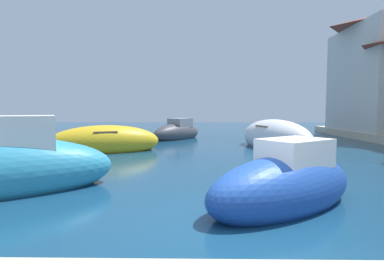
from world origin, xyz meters
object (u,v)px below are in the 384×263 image
at_px(moored_boat_6, 31,135).
at_px(moored_boat_3, 275,138).
at_px(moored_boat_0, 177,132).
at_px(moored_boat_4, 285,185).
at_px(moored_boat_5, 105,142).

bearing_deg(moored_boat_6, moored_boat_3, -114.99).
bearing_deg(moored_boat_0, moored_boat_4, 49.25).
xyz_separation_m(moored_boat_4, moored_boat_6, (-12.93, 13.73, -0.15)).
xyz_separation_m(moored_boat_0, moored_boat_5, (-3.02, -6.17, 0.01)).
height_order(moored_boat_0, moored_boat_5, moored_boat_0).
bearing_deg(moored_boat_3, moored_boat_5, -98.88).
xyz_separation_m(moored_boat_0, moored_boat_6, (-9.81, -0.30, -0.15)).
bearing_deg(moored_boat_3, moored_boat_0, -150.17).
height_order(moored_boat_3, moored_boat_4, moored_boat_3).
relative_size(moored_boat_0, moored_boat_6, 1.27).
relative_size(moored_boat_0, moored_boat_4, 1.06).
distance_m(moored_boat_3, moored_boat_6, 15.76).
distance_m(moored_boat_0, moored_boat_5, 6.87).
bearing_deg(moored_boat_3, moored_boat_4, -32.72).
height_order(moored_boat_0, moored_boat_3, moored_boat_3).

